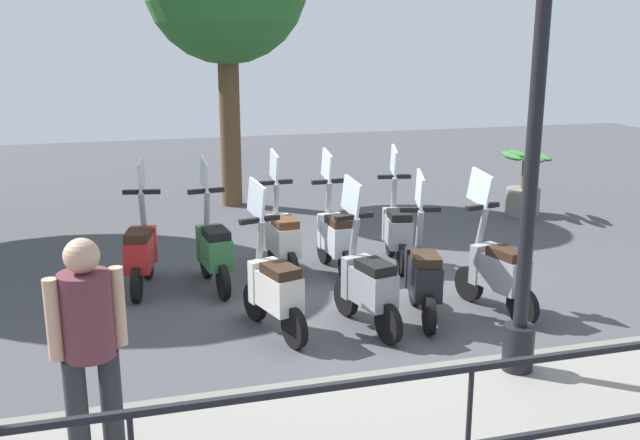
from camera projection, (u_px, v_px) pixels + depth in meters
ground_plane at (366, 296)px, 8.26m from camera, size 28.00×28.00×0.00m
promenade_walkway at (506, 431)px, 5.30m from camera, size 2.20×20.00×0.15m
fence_railing at (609, 395)px, 4.11m from camera, size 0.04×16.03×1.07m
lamp_post_near at (533, 149)px, 5.64m from camera, size 0.26×0.90×4.29m
pedestrian_distant at (89, 340)px, 4.45m from camera, size 0.40×0.47×1.59m
potted_palm at (524, 189)px, 11.96m from camera, size 1.06×0.66×1.05m
scooter_near_0 at (497, 270)px, 7.66m from camera, size 1.21×0.52×1.54m
scooter_near_1 at (423, 275)px, 7.49m from camera, size 1.22×0.51×1.54m
scooter_near_2 at (367, 284)px, 7.23m from camera, size 1.22×0.50×1.54m
scooter_near_3 at (274, 288)px, 7.11m from camera, size 1.20×0.54×1.54m
scooter_far_0 at (397, 230)px, 9.28m from camera, size 1.22×0.48×1.54m
scooter_far_1 at (335, 236)px, 8.98m from camera, size 1.23×0.44×1.54m
scooter_far_2 at (282, 237)px, 8.92m from camera, size 1.23×0.44×1.54m
scooter_far_3 at (214, 249)px, 8.43m from camera, size 1.23×0.44×1.54m
scooter_far_4 at (141, 251)px, 8.36m from camera, size 1.22×0.49×1.54m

